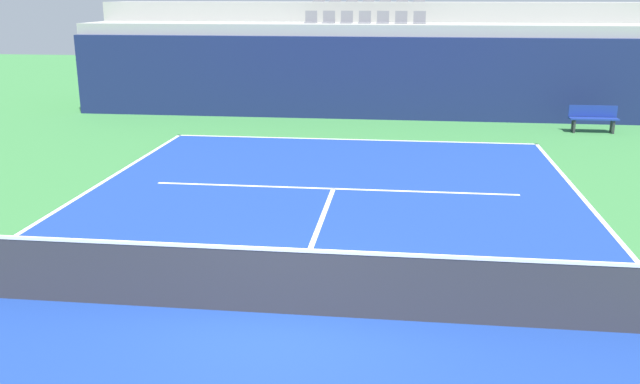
{
  "coord_description": "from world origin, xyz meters",
  "views": [
    {
      "loc": [
        1.54,
        -8.53,
        4.25
      ],
      "look_at": [
        0.24,
        2.0,
        1.2
      ],
      "focal_mm": 38.54,
      "sensor_mm": 36.0,
      "label": 1
    }
  ],
  "objects": [
    {
      "name": "back_wall",
      "position": [
        0.0,
        15.71,
        1.43
      ],
      "size": [
        20.84,
        0.3,
        2.86
      ],
      "primitive_type": "cube",
      "color": "navy",
      "rests_on": "ground_plane"
    },
    {
      "name": "stands_tier_lower",
      "position": [
        0.0,
        17.06,
        1.63
      ],
      "size": [
        20.84,
        2.4,
        3.25
      ],
      "primitive_type": "cube",
      "color": "#9E9E99",
      "rests_on": "ground_plane"
    },
    {
      "name": "tennis_net",
      "position": [
        0.0,
        0.0,
        0.51
      ],
      "size": [
        11.08,
        0.08,
        1.07
      ],
      "color": "black",
      "rests_on": "court_surface"
    },
    {
      "name": "baseline_far",
      "position": [
        0.0,
        11.95,
        0.01
      ],
      "size": [
        11.0,
        0.1,
        0.0
      ],
      "primitive_type": "cube",
      "color": "white",
      "rests_on": "court_surface"
    },
    {
      "name": "player_bench",
      "position": [
        7.55,
        14.11,
        0.51
      ],
      "size": [
        1.5,
        0.4,
        0.85
      ],
      "color": "navy",
      "rests_on": "ground_plane"
    },
    {
      "name": "stands_tier_upper",
      "position": [
        0.0,
        19.46,
        1.99
      ],
      "size": [
        20.84,
        2.4,
        3.98
      ],
      "primitive_type": "cube",
      "color": "#9E9E99",
      "rests_on": "ground_plane"
    },
    {
      "name": "centre_service_line",
      "position": [
        0.0,
        3.2,
        0.01
      ],
      "size": [
        0.1,
        6.4,
        0.0
      ],
      "primitive_type": "cube",
      "color": "white",
      "rests_on": "court_surface"
    },
    {
      "name": "ground_plane",
      "position": [
        0.0,
        0.0,
        0.0
      ],
      "size": [
        80.0,
        80.0,
        0.0
      ],
      "primitive_type": "plane",
      "color": "#387A3D"
    },
    {
      "name": "service_line_far",
      "position": [
        0.0,
        6.4,
        0.01
      ],
      "size": [
        8.26,
        0.1,
        0.0
      ],
      "primitive_type": "cube",
      "color": "white",
      "rests_on": "court_surface"
    },
    {
      "name": "seating_row_lower",
      "position": [
        -0.0,
        17.15,
        3.38
      ],
      "size": [
        4.39,
        0.44,
        0.44
      ],
      "color": "slate",
      "rests_on": "stands_tier_lower"
    },
    {
      "name": "court_surface",
      "position": [
        0.0,
        0.0,
        0.01
      ],
      "size": [
        11.0,
        24.0,
        0.01
      ],
      "primitive_type": "cube",
      "color": "navy",
      "rests_on": "ground_plane"
    }
  ]
}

